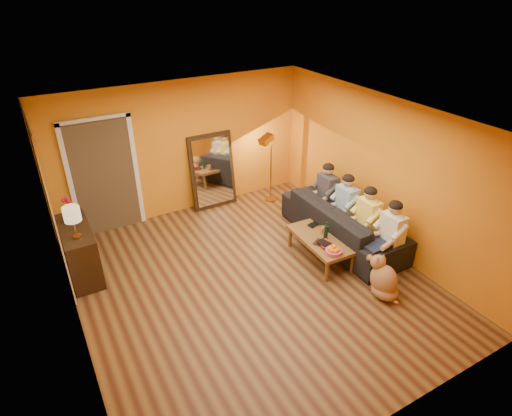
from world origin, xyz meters
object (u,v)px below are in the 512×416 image
person_mid_right (346,206)px  sofa (343,222)px  person_far_left (391,235)px  laptop (317,225)px  mirror_frame (212,171)px  person_far_right (327,194)px  vase (70,215)px  floor_lamp (271,169)px  dog (384,277)px  person_mid_left (367,220)px  wine_bottle (326,230)px  sideboard (80,251)px  table_lamp (74,223)px  tumbler (323,230)px  coffee_table (320,248)px

person_mid_right → sofa: bearing=-142.4°
person_far_left → laptop: 1.26m
mirror_frame → person_far_right: size_ratio=1.25×
person_mid_right → vase: person_mid_right is taller
floor_lamp → person_far_right: (0.46, -1.28, -0.11)m
vase → person_far_left: bearing=-29.9°
sofa → person_far_right: 0.71m
dog → person_mid_left: (0.58, 1.04, 0.27)m
laptop → person_far_left: bearing=-72.4°
person_mid_left → laptop: 0.85m
wine_bottle → laptop: bearing=72.0°
sideboard → wine_bottle: sideboard is taller
mirror_frame → person_mid_left: size_ratio=1.25×
wine_bottle → mirror_frame: bearing=106.6°
mirror_frame → person_mid_right: mirror_frame is taller
sideboard → table_lamp: (0.00, -0.30, 0.68)m
sideboard → laptop: bearing=-17.9°
sideboard → vase: bearing=90.0°
sideboard → person_far_left: person_far_left is taller
table_lamp → tumbler: size_ratio=4.59×
person_far_left → wine_bottle: person_far_left is taller
wine_bottle → vase: size_ratio=1.57×
person_far_left → person_mid_left: same height
coffee_table → dog: 1.24m
vase → laptop: bearing=-21.3°
person_mid_left → person_far_right: (0.00, 1.10, 0.00)m
sideboard → wine_bottle: 3.93m
table_lamp → wine_bottle: (3.59, -1.30, -0.53)m
dog → vase: vase is taller
mirror_frame → person_far_right: bearing=-47.0°
floor_lamp → person_far_left: size_ratio=1.18×
mirror_frame → laptop: 2.49m
table_lamp → person_far_left: 4.82m
sofa → wine_bottle: same height
coffee_table → person_far_left: bearing=-38.4°
mirror_frame → sofa: size_ratio=0.61×
coffee_table → person_mid_right: 1.00m
mirror_frame → dog: size_ratio=2.26×
tumbler → laptop: size_ratio=0.36×
mirror_frame → laptop: bearing=-67.8°
table_lamp → person_mid_right: table_lamp is taller
sideboard → person_far_left: bearing=-27.4°
mirror_frame → wine_bottle: mirror_frame is taller
mirror_frame → person_far_left: size_ratio=1.25×
mirror_frame → coffee_table: 2.79m
dog → laptop: dog is taller
coffee_table → laptop: (0.18, 0.35, 0.22)m
table_lamp → tumbler: bearing=-17.2°
person_mid_left → person_mid_right: bearing=90.0°
sofa → coffee_table: bearing=112.2°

